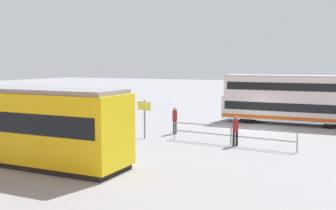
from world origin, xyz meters
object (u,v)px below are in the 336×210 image
Objects in this scene: pedestrian_near_railing at (175,118)px; info_sign at (144,112)px; pedestrian_crossing at (235,129)px; double_decker_bus at (292,99)px.

info_sign is at bearing 65.50° from pedestrian_near_railing.
pedestrian_near_railing is 0.74× the size of info_sign.
pedestrian_near_railing is 1.04× the size of pedestrian_crossing.
pedestrian_crossing is 0.71× the size of info_sign.
pedestrian_near_railing is at bearing -114.50° from info_sign.
double_decker_bus is 6.14× the size of pedestrian_crossing.
pedestrian_near_railing reaches higher than pedestrian_crossing.
info_sign is (7.60, 9.96, -0.25)m from double_decker_bus.
double_decker_bus is at bearing -127.35° from info_sign.
info_sign is (1.07, 2.34, 0.63)m from pedestrian_near_railing.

